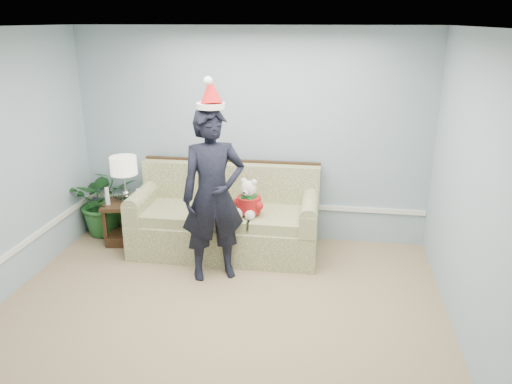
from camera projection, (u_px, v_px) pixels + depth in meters
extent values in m
cube|color=#A18267|center=(205.00, 348.00, 4.44)|extent=(4.50, 5.00, 0.02)
cube|color=white|center=(192.00, 27.00, 3.55)|extent=(4.50, 5.00, 0.02)
cube|color=#96ADBF|center=(251.00, 137.00, 6.34)|extent=(4.50, 0.02, 2.70)
cube|color=#96ADBF|center=(497.00, 222.00, 3.66)|extent=(0.02, 5.00, 2.70)
cube|color=white|center=(251.00, 203.00, 6.61)|extent=(4.48, 0.03, 0.06)
cube|color=#465628|center=(225.00, 234.00, 6.23)|extent=(2.28, 0.99, 0.43)
cube|color=#465628|center=(169.00, 212.00, 6.20)|extent=(0.68, 0.78, 0.13)
cube|color=#465628|center=(224.00, 215.00, 6.09)|extent=(0.68, 0.78, 0.13)
cube|color=#465628|center=(281.00, 218.00, 5.99)|extent=(0.68, 0.78, 0.13)
cube|color=#465628|center=(231.00, 186.00, 6.41)|extent=(2.27, 0.23, 0.61)
cube|color=#321F10|center=(232.00, 162.00, 6.38)|extent=(2.27, 0.08, 0.05)
cube|color=#465628|center=(144.00, 204.00, 6.27)|extent=(0.20, 0.98, 0.26)
cube|color=#465628|center=(310.00, 213.00, 5.97)|extent=(0.20, 0.98, 0.26)
cube|color=#392414|center=(126.00, 204.00, 6.38)|extent=(0.63, 0.56, 0.05)
cube|color=#392414|center=(129.00, 237.00, 6.53)|extent=(0.57, 0.49, 0.13)
cube|color=#392414|center=(105.00, 227.00, 6.32)|extent=(0.05, 0.05, 0.54)
cube|color=#392414|center=(139.00, 229.00, 6.26)|extent=(0.05, 0.05, 0.54)
cube|color=#392414|center=(117.00, 216.00, 6.66)|extent=(0.05, 0.05, 0.54)
cube|color=#392414|center=(149.00, 218.00, 6.60)|extent=(0.05, 0.05, 0.54)
cylinder|color=silver|center=(127.00, 200.00, 6.41)|extent=(0.16, 0.16, 0.03)
sphere|color=silver|center=(126.00, 194.00, 6.39)|extent=(0.09, 0.09, 0.09)
cylinder|color=silver|center=(125.00, 183.00, 6.34)|extent=(0.03, 0.03, 0.33)
cylinder|color=beige|center=(124.00, 165.00, 6.26)|extent=(0.33, 0.33, 0.23)
cylinder|color=silver|center=(108.00, 200.00, 6.29)|extent=(0.06, 0.06, 0.12)
cylinder|color=white|center=(107.00, 191.00, 6.25)|extent=(0.05, 0.05, 0.10)
cylinder|color=silver|center=(139.00, 202.00, 6.23)|extent=(0.06, 0.06, 0.12)
cylinder|color=white|center=(138.00, 193.00, 6.19)|extent=(0.05, 0.05, 0.10)
imported|color=#225A26|center=(105.00, 200.00, 6.68)|extent=(1.06, 1.00, 0.94)
imported|color=black|center=(213.00, 196.00, 5.39)|extent=(0.82, 0.71, 1.91)
cylinder|color=white|center=(211.00, 106.00, 5.07)|extent=(0.37, 0.37, 0.06)
cone|color=red|center=(211.00, 91.00, 5.04)|extent=(0.34, 0.38, 0.34)
sphere|color=white|center=(208.00, 81.00, 4.91)|extent=(0.09, 0.09, 0.09)
sphere|color=white|center=(249.00, 204.00, 5.88)|extent=(0.27, 0.27, 0.27)
cylinder|color=red|center=(249.00, 204.00, 5.88)|extent=(0.35, 0.35, 0.19)
cylinder|color=#176428|center=(249.00, 196.00, 5.85)|extent=(0.23, 0.23, 0.03)
sphere|color=white|center=(241.00, 214.00, 5.81)|extent=(0.12, 0.12, 0.12)
sphere|color=white|center=(253.00, 215.00, 5.79)|extent=(0.12, 0.12, 0.12)
sphere|color=white|center=(249.00, 189.00, 5.81)|extent=(0.19, 0.19, 0.19)
sphere|color=black|center=(247.00, 193.00, 5.71)|extent=(0.03, 0.03, 0.03)
sphere|color=white|center=(243.00, 181.00, 5.80)|extent=(0.07, 0.07, 0.07)
sphere|color=white|center=(254.00, 182.00, 5.78)|extent=(0.07, 0.07, 0.07)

